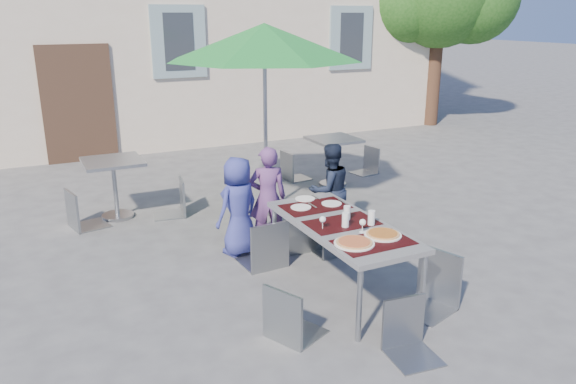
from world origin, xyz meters
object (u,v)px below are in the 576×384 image
bg_chair_l_1 (292,149)px  bg_chair_l_0 (78,186)px  child_2 (330,190)px  patio_umbrella (264,43)px  bg_chair_r_0 (174,176)px  chair_4 (436,247)px  chair_3 (290,281)px  dining_table (342,228)px  pizza_near_right (383,234)px  cafe_table_0 (114,176)px  chair_2 (336,204)px  child_1 (268,197)px  chair_1 (302,205)px  bg_chair_r_1 (368,145)px  child_0 (238,206)px  chair_0 (265,215)px  chair_5 (411,297)px  cafe_table_1 (333,152)px

bg_chair_l_1 → bg_chair_l_0: bearing=-167.0°
child_2 → patio_umbrella: patio_umbrella is taller
patio_umbrella → bg_chair_r_0: size_ratio=2.72×
chair_4 → chair_3: bearing=176.6°
dining_table → pizza_near_right: (0.16, -0.46, 0.07)m
cafe_table_0 → chair_4: bearing=-59.6°
bg_chair_r_0 → chair_2: bearing=-58.5°
child_1 → chair_1: child_1 is taller
chair_4 → bg_chair_r_1: chair_4 is taller
chair_1 → bg_chair_r_1: size_ratio=1.11×
chair_4 → bg_chair_r_0: size_ratio=1.08×
patio_umbrella → bg_chair_l_0: bearing=169.5°
patio_umbrella → bg_chair_l_0: patio_umbrella is taller
child_0 → bg_chair_r_1: 4.08m
cafe_table_0 → bg_chair_l_0: 0.54m
chair_4 → bg_chair_r_1: (2.15, 4.33, -0.12)m
dining_table → chair_0: (-0.45, 0.87, -0.08)m
chair_0 → chair_1: size_ratio=1.08×
patio_umbrella → chair_1: bearing=-97.1°
cafe_table_0 → bg_chair_r_1: 4.47m
child_1 → bg_chair_l_1: bearing=-106.0°
pizza_near_right → bg_chair_r_0: (-1.06, 3.48, -0.20)m
cafe_table_0 → bg_chair_r_0: bg_chair_r_0 is taller
cafe_table_0 → patio_umbrella: bearing=-18.7°
chair_4 → bg_chair_r_0: chair_4 is taller
chair_3 → bg_chair_l_1: (2.23, 4.43, -0.02)m
chair_4 → chair_5: chair_4 is taller
child_1 → chair_2: size_ratio=1.19×
bg_chair_l_0 → chair_3: bearing=-70.2°
bg_chair_r_0 → cafe_table_1: bearing=5.5°
chair_0 → bg_chair_l_0: chair_0 is taller
child_0 → chair_2: 1.14m
cafe_table_1 → pizza_near_right: bearing=-114.1°
child_0 → chair_5: 2.61m
bg_chair_r_0 → cafe_table_1: 2.75m
chair_0 → cafe_table_1: 3.32m
chair_1 → chair_4: size_ratio=0.92×
child_2 → bg_chair_l_0: 3.28m
chair_5 → chair_2: bearing=76.4°
chair_3 → cafe_table_0: (-0.80, 3.83, 0.04)m
cafe_table_0 → bg_chair_l_0: bg_chair_l_0 is taller
cafe_table_1 → dining_table: bearing=-119.3°
bg_chair_l_0 → bg_chair_l_1: (3.53, 0.81, -0.04)m
pizza_near_right → chair_2: 1.34m
pizza_near_right → chair_1: bearing=90.9°
chair_1 → cafe_table_0: bearing=129.9°
child_2 → bg_chair_l_0: bearing=-32.2°
pizza_near_right → chair_3: (-1.02, -0.11, -0.21)m
bg_chair_l_1 → bg_chair_r_0: bearing=-159.5°
cafe_table_1 → chair_3: bearing=-125.0°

